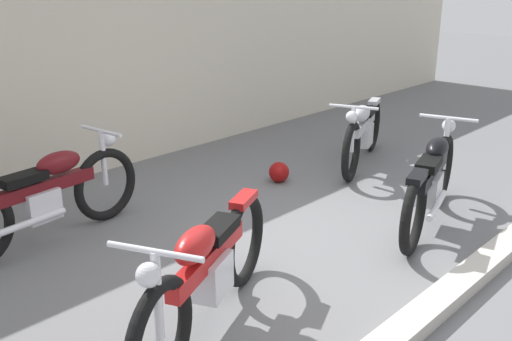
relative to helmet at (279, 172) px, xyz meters
The scene contains 8 objects.
ground_plane 1.92m from the helmet, 125.48° to the right, with size 40.00×40.00×0.00m, color slate.
building_wall 2.69m from the helmet, 117.82° to the left, with size 18.00×0.30×2.72m, color beige.
curb_strip 3.04m from the helmet, 111.51° to the right, with size 18.00×0.24×0.12m, color #B7B2A8.
helmet is the anchor object (origin of this frame).
motorcycle_red 3.26m from the helmet, 147.79° to the right, with size 2.08×1.09×1.00m.
motorcycle_maroon 2.87m from the helmet, behind, with size 2.21×0.62×0.99m.
motorcycle_black 2.00m from the helmet, 86.47° to the right, with size 2.17×0.87×1.00m.
motorcycle_silver 1.38m from the helmet, 15.36° to the right, with size 2.03×1.00×0.97m.
Camera 1 is at (-4.05, -2.96, 2.53)m, focal length 40.83 mm.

